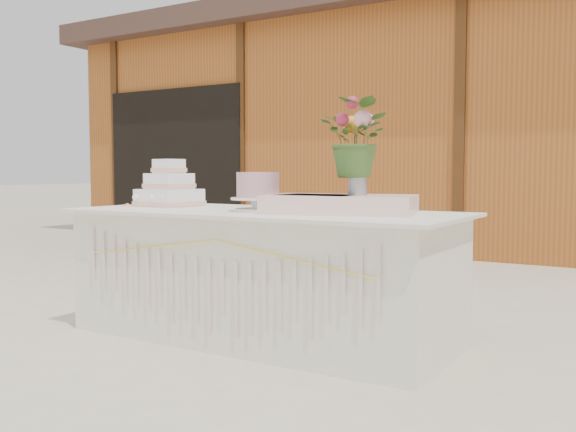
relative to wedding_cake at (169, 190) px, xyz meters
name	(u,v)px	position (x,y,z in m)	size (l,w,h in m)	color
ground	(262,337)	(0.79, -0.07, -0.88)	(80.00, 80.00, 0.00)	beige
barn	(501,123)	(0.78, 5.92, 0.80)	(12.60, 4.60, 3.30)	#A24E22
cake_table	(262,274)	(0.79, -0.08, -0.49)	(2.40, 1.00, 0.77)	white
wedding_cake	(169,190)	(0.00, 0.00, 0.00)	(0.38, 0.38, 0.32)	white
pink_cake_stand	(258,189)	(0.81, -0.13, 0.02)	(0.32, 0.32, 0.23)	white
satin_runner	(340,204)	(1.31, -0.05, -0.06)	(0.82, 0.47, 0.10)	#FED5CC
flower_vase	(358,182)	(1.40, -0.03, 0.07)	(0.11, 0.11, 0.15)	#A9AAAE
bouquet	(358,130)	(1.40, -0.03, 0.36)	(0.39, 0.33, 0.43)	#375A24
loose_flowers	(145,204)	(-0.26, 0.05, -0.10)	(0.14, 0.35, 0.02)	pink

